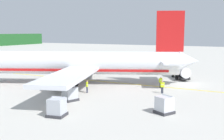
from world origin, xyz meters
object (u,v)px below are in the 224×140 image
at_px(cargo_container_near, 165,105).
at_px(crew_loader_right, 162,86).
at_px(cargo_container_far, 70,94).
at_px(cargo_container_mid, 57,107).
at_px(crew_marshaller, 161,81).
at_px(crew_loader_left, 87,85).
at_px(airliner_foreground, 73,63).
at_px(service_truck_baggage, 181,71).

xyz_separation_m(cargo_container_near, crew_loader_right, (9.03, 2.73, 0.14)).
bearing_deg(cargo_container_far, cargo_container_mid, -156.99).
relative_size(crew_marshaller, crew_loader_left, 0.96).
bearing_deg(crew_loader_left, airliner_foreground, 49.02).
bearing_deg(crew_loader_right, cargo_container_mid, 154.96).
bearing_deg(cargo_container_mid, crew_loader_right, -25.04).
xyz_separation_m(airliner_foreground, cargo_container_near, (-9.75, -18.24, -2.47)).
height_order(airliner_foreground, cargo_container_far, airliner_foreground).
xyz_separation_m(cargo_container_mid, crew_marshaller, (18.40, -5.67, 0.08)).
bearing_deg(crew_loader_left, cargo_container_mid, -165.22).
xyz_separation_m(airliner_foreground, cargo_container_far, (-9.76, -6.14, -2.51)).
bearing_deg(cargo_container_mid, crew_loader_left, 14.78).
bearing_deg(crew_marshaller, cargo_container_near, -162.48).
relative_size(cargo_container_mid, crew_loader_right, 1.11).
bearing_deg(cargo_container_far, crew_loader_right, -46.02).
relative_size(airliner_foreground, crew_loader_right, 22.19).
bearing_deg(airliner_foreground, cargo_container_far, -147.85).
relative_size(cargo_container_near, cargo_container_mid, 1.16).
bearing_deg(crew_marshaller, crew_loader_right, -160.73).
xyz_separation_m(airliner_foreground, cargo_container_mid, (-15.54, -8.59, -2.45)).
height_order(cargo_container_near, crew_loader_right, cargo_container_near).
height_order(crew_marshaller, crew_loader_left, crew_loader_left).
height_order(cargo_container_near, cargo_container_far, cargo_container_near).
distance_m(airliner_foreground, service_truck_baggage, 19.84).
xyz_separation_m(service_truck_baggage, crew_loader_left, (-17.33, 9.65, -0.33)).
xyz_separation_m(cargo_container_mid, cargo_container_far, (5.77, 2.45, -0.06)).
bearing_deg(crew_marshaller, crew_loader_left, 133.20).
xyz_separation_m(service_truck_baggage, cargo_container_far, (-22.03, 9.33, -0.52)).
distance_m(service_truck_baggage, crew_loader_left, 19.83).
height_order(service_truck_baggage, crew_marshaller, service_truck_baggage).
bearing_deg(service_truck_baggage, cargo_container_far, 157.04).
height_order(cargo_container_mid, crew_loader_right, cargo_container_mid).
bearing_deg(cargo_container_near, service_truck_baggage, 7.17).
bearing_deg(crew_loader_left, cargo_container_near, -110.69).
height_order(cargo_container_far, crew_loader_right, cargo_container_far).
distance_m(airliner_foreground, cargo_container_far, 11.80).
bearing_deg(crew_marshaller, airliner_foreground, 101.35).
relative_size(service_truck_baggage, crew_marshaller, 3.73).
height_order(crew_loader_left, crew_loader_right, crew_loader_right).
relative_size(crew_marshaller, crew_loader_right, 0.96).
height_order(service_truck_baggage, cargo_container_far, service_truck_baggage).
xyz_separation_m(service_truck_baggage, cargo_container_near, (-22.02, -2.77, -0.47)).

